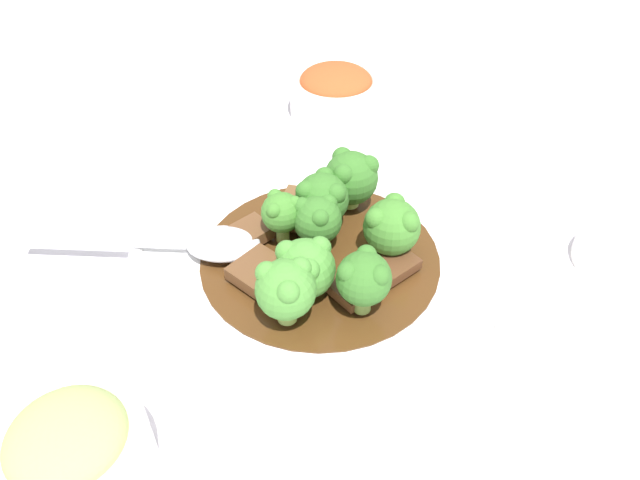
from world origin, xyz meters
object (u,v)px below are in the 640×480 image
Objects in this scene: beef_strip_3 at (295,208)px; sauce_dish at (621,257)px; broccoli_floret_3 at (317,219)px; side_bowl_kimchi at (336,92)px; side_bowl_appetizer at (74,452)px; main_plate at (320,261)px; broccoli_floret_5 at (282,212)px; beef_strip_0 at (243,237)px; beef_strip_1 at (267,277)px; broccoli_floret_1 at (392,226)px; broccoli_floret_4 at (364,278)px; broccoli_floret_2 at (351,177)px; serving_spoon at (204,244)px; broccoli_floret_6 at (286,289)px; broccoli_floret_7 at (322,198)px; beef_strip_2 at (373,275)px; broccoli_floret_0 at (305,267)px.

beef_strip_3 reaches higher than sauce_dish.
broccoli_floret_3 reaches higher than sauce_dish.
side_bowl_kimchi is 0.46m from side_bowl_appetizer.
beef_strip_3 is 0.65× the size of sauce_dish.
broccoli_floret_3 is at bearing -175.94° from main_plate.
sauce_dish is at bearing 78.08° from broccoli_floret_5.
beef_strip_1 is at bearing 16.60° from beef_strip_0.
broccoli_floret_4 reaches higher than broccoli_floret_1.
broccoli_floret_5 reaches higher than side_bowl_appetizer.
side_bowl_appetizer is (0.21, -0.16, 0.00)m from beef_strip_3.
side_bowl_appetizer is (0.09, -0.20, -0.02)m from broccoli_floret_4.
broccoli_floret_3 is at bearing -100.77° from sauce_dish.
broccoli_floret_2 is (-0.06, 0.04, 0.04)m from main_plate.
side_bowl_appetizer is at bearing -65.52° from broccoli_floret_4.
sauce_dish is (0.04, 0.25, -0.00)m from main_plate.
beef_strip_0 is 1.18× the size of broccoli_floret_5.
serving_spoon is at bearing -97.04° from broccoli_floret_3.
sauce_dish is at bearing 87.47° from beef_strip_1.
side_bowl_kimchi is at bearing 162.28° from broccoli_floret_6.
beef_strip_3 is at bearing -21.28° from side_bowl_kimchi.
broccoli_floret_5 is 0.04m from broccoli_floret_7.
broccoli_floret_6 is (-0.00, -0.06, -0.00)m from broccoli_floret_4.
main_plate is at bearing -14.33° from side_bowl_kimchi.
main_plate is at bearing 13.35° from beef_strip_3.
broccoli_floret_1 is (-0.02, 0.10, 0.02)m from beef_strip_1.
broccoli_floret_2 is 0.12m from broccoli_floret_4.
broccoli_floret_1 is 0.20m from sauce_dish.
beef_strip_0 is at bearing 96.21° from serving_spoon.
beef_strip_2 is 0.06m from broccoli_floret_0.
broccoli_floret_4 reaches higher than sauce_dish.
side_bowl_appetizer is (0.13, -0.13, 0.01)m from beef_strip_1.
broccoli_floret_2 is 1.01× the size of broccoli_floret_4.
beef_strip_0 is 0.81× the size of beef_strip_1.
beef_strip_3 reaches higher than beef_strip_1.
beef_strip_2 is 1.55× the size of broccoli_floret_6.
broccoli_floret_2 is 0.19m from side_bowl_kimchi.
beef_strip_2 reaches higher than sauce_dish.
side_bowl_appetizer reaches higher than sauce_dish.
broccoli_floret_6 is 0.58× the size of side_bowl_appetizer.
broccoli_floret_1 is at bearing 147.46° from broccoli_floret_4.
beef_strip_3 is 0.21m from side_bowl_kimchi.
beef_strip_2 is at bearing 57.51° from beef_strip_0.
beef_strip_3 is (-0.09, -0.05, 0.00)m from beef_strip_2.
beef_strip_2 is at bearing 111.63° from broccoli_floret_6.
beef_strip_1 is 0.08m from broccoli_floret_7.
broccoli_floret_1 reaches higher than side_bowl_appetizer.
beef_strip_0 is 0.03m from serving_spoon.
sauce_dish is (-0.03, 0.23, -0.04)m from broccoli_floret_4.
broccoli_floret_1 is 0.11m from broccoli_floret_6.
side_bowl_kimchi is at bearing 172.16° from broccoli_floret_4.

